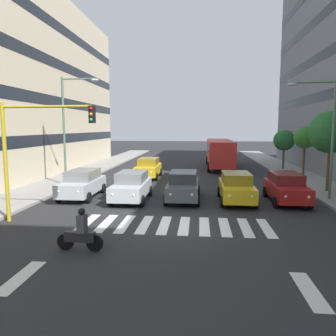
# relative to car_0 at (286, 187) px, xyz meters

# --- Properties ---
(ground_plane) EXTENTS (180.00, 180.00, 0.00)m
(ground_plane) POSITION_rel_car_0_xyz_m (6.18, 5.16, -0.89)
(ground_plane) COLOR #262628
(building_right_block_0) EXTENTS (9.40, 26.88, 16.72)m
(building_right_block_0) POSITION_rel_car_0_xyz_m (22.55, -12.92, 7.47)
(building_right_block_0) COLOR beige
(building_right_block_0) RESTS_ON ground_plane
(crosswalk_markings) EXTENTS (8.55, 2.80, 0.01)m
(crosswalk_markings) POSITION_rel_car_0_xyz_m (6.18, 5.16, -0.88)
(crosswalk_markings) COLOR silver
(crosswalk_markings) RESTS_ON ground_plane
(lane_arrow_0) EXTENTS (0.50, 2.20, 0.01)m
(lane_arrow_0) POSITION_rel_car_0_xyz_m (2.08, 10.66, -0.88)
(lane_arrow_0) COLOR silver
(lane_arrow_0) RESTS_ON ground_plane
(lane_arrow_1) EXTENTS (0.50, 2.20, 0.01)m
(lane_arrow_1) POSITION_rel_car_0_xyz_m (10.28, 10.66, -0.88)
(lane_arrow_1) COLOR silver
(lane_arrow_1) RESTS_ON ground_plane
(car_0) EXTENTS (2.02, 4.44, 1.72)m
(car_0) POSITION_rel_car_0_xyz_m (0.00, 0.00, 0.00)
(car_0) COLOR maroon
(car_0) RESTS_ON ground_plane
(car_1) EXTENTS (2.02, 4.44, 1.72)m
(car_1) POSITION_rel_car_0_xyz_m (2.90, 0.19, 0.00)
(car_1) COLOR gold
(car_1) RESTS_ON ground_plane
(car_2) EXTENTS (2.02, 4.44, 1.72)m
(car_2) POSITION_rel_car_0_xyz_m (6.04, 0.03, 0.00)
(car_2) COLOR #474C51
(car_2) RESTS_ON ground_plane
(car_3) EXTENTS (2.02, 4.44, 1.72)m
(car_3) POSITION_rel_car_0_xyz_m (9.14, 0.40, 0.00)
(car_3) COLOR #B2B7BC
(car_3) RESTS_ON ground_plane
(car_4) EXTENTS (2.02, 4.44, 1.72)m
(car_4) POSITION_rel_car_0_xyz_m (12.39, -0.14, 0.00)
(car_4) COLOR #B2B7BC
(car_4) RESTS_ON ground_plane
(car_row2_0) EXTENTS (2.02, 4.44, 1.72)m
(car_row2_0) POSITION_rel_car_0_xyz_m (9.51, -8.37, 0.00)
(car_row2_0) COLOR gold
(car_row2_0) RESTS_ON ground_plane
(bus_behind_traffic) EXTENTS (2.78, 10.50, 3.00)m
(bus_behind_traffic) POSITION_rel_car_0_xyz_m (2.90, -16.08, 0.97)
(bus_behind_traffic) COLOR red
(bus_behind_traffic) RESTS_ON ground_plane
(motorcycle_with_rider) EXTENTS (1.70, 0.37, 1.57)m
(motorcycle_with_rider) POSITION_rel_car_0_xyz_m (9.26, 8.50, -0.24)
(motorcycle_with_rider) COLOR black
(motorcycle_with_rider) RESTS_ON ground_plane
(traffic_light_gantry) EXTENTS (4.38, 0.36, 5.50)m
(traffic_light_gantry) POSITION_rel_car_0_xyz_m (12.73, 5.27, 2.82)
(traffic_light_gantry) COLOR #AD991E
(traffic_light_gantry) RESTS_ON ground_plane
(street_lamp_left) EXTENTS (2.78, 0.28, 6.94)m
(street_lamp_left) POSITION_rel_car_0_xyz_m (-2.17, -0.41, 3.51)
(street_lamp_left) COLOR #4C6B56
(street_lamp_left) RESTS_ON sidewalk_left
(street_lamp_right) EXTENTS (2.78, 0.28, 7.82)m
(street_lamp_right) POSITION_rel_car_0_xyz_m (14.56, -3.67, 3.98)
(street_lamp_right) COLOR #4C6B56
(street_lamp_right) RESTS_ON sidewalk_right
(street_tree_1) EXTENTS (2.78, 2.78, 5.30)m
(street_tree_1) POSITION_rel_car_0_xyz_m (-3.50, -3.10, 3.17)
(street_tree_1) COLOR #513823
(street_tree_1) RESTS_ON sidewalk_left
(street_tree_2) EXTENTS (1.85, 1.85, 4.28)m
(street_tree_2) POSITION_rel_car_0_xyz_m (-3.89, -9.53, 2.59)
(street_tree_2) COLOR #513823
(street_tree_2) RESTS_ON sidewalk_left
(street_tree_3) EXTENTS (2.13, 2.13, 3.99)m
(street_tree_3) POSITION_rel_car_0_xyz_m (-3.50, -14.79, 2.17)
(street_tree_3) COLOR #513823
(street_tree_3) RESTS_ON sidewalk_left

